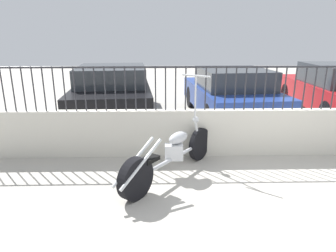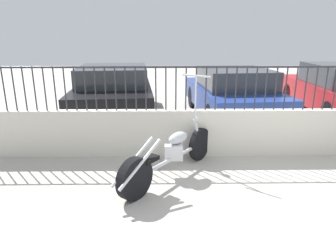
{
  "view_description": "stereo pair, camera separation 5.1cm",
  "coord_description": "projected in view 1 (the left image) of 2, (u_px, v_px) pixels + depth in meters",
  "views": [
    {
      "loc": [
        -1.84,
        -2.72,
        2.11
      ],
      "look_at": [
        -1.72,
        1.97,
        0.7
      ],
      "focal_mm": 32.0,
      "sensor_mm": 36.0,
      "label": 1
    },
    {
      "loc": [
        -1.79,
        -2.73,
        2.11
      ],
      "look_at": [
        -1.72,
        1.97,
        0.7
      ],
      "focal_mm": 32.0,
      "sensor_mm": 36.0,
      "label": 2
    }
  ],
  "objects": [
    {
      "name": "low_wall",
      "position": [
        261.0,
        132.0,
        5.48
      ],
      "size": [
        10.68,
        0.18,
        0.85
      ],
      "color": "beige",
      "rests_on": "ground_plane"
    },
    {
      "name": "motorcycle_silver",
      "position": [
        167.0,
        157.0,
        4.51
      ],
      "size": [
        1.53,
        1.92,
        1.53
      ],
      "rotation": [
        0.0,
        0.0,
        0.91
      ],
      "color": "black",
      "rests_on": "ground_plane"
    },
    {
      "name": "ground_plane",
      "position": [
        330.0,
        238.0,
        3.26
      ],
      "size": [
        40.0,
        40.0,
        0.0
      ],
      "primitive_type": "plane",
      "color": "#ADA89E"
    },
    {
      "name": "car_blue",
      "position": [
        231.0,
        93.0,
        8.03
      ],
      "size": [
        2.19,
        4.13,
        1.31
      ],
      "rotation": [
        0.0,
        0.0,
        1.66
      ],
      "color": "black",
      "rests_on": "ground_plane"
    },
    {
      "name": "fence_railing",
      "position": [
        266.0,
        81.0,
        5.22
      ],
      "size": [
        10.68,
        0.04,
        0.77
      ],
      "color": "#2D2D33",
      "rests_on": "low_wall"
    },
    {
      "name": "car_black",
      "position": [
        113.0,
        91.0,
        8.01
      ],
      "size": [
        2.26,
        4.5,
        1.38
      ],
      "rotation": [
        0.0,
        0.0,
        1.66
      ],
      "color": "black",
      "rests_on": "ground_plane"
    }
  ]
}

